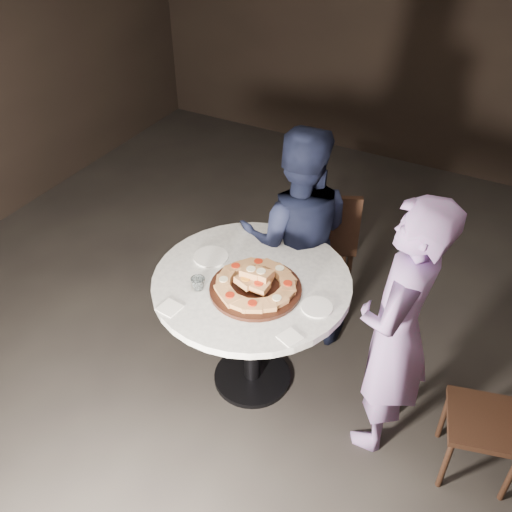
# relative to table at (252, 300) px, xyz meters

# --- Properties ---
(floor) EXTENTS (7.00, 7.00, 0.00)m
(floor) POSITION_rel_table_xyz_m (0.08, -0.10, -0.70)
(floor) COLOR black
(floor) RESTS_ON ground
(table) EXTENTS (1.43, 1.43, 0.86)m
(table) POSITION_rel_table_xyz_m (0.00, 0.00, 0.00)
(table) COLOR black
(table) RESTS_ON ground
(serving_board) EXTENTS (0.59, 0.59, 0.02)m
(serving_board) POSITION_rel_table_xyz_m (0.07, -0.08, 0.17)
(serving_board) COLOR black
(serving_board) RESTS_ON table
(focaccia_pile) EXTENTS (0.45, 0.46, 0.12)m
(focaccia_pile) POSITION_rel_table_xyz_m (0.06, -0.08, 0.21)
(focaccia_pile) COLOR #B67A46
(focaccia_pile) RESTS_ON serving_board
(plate_left) EXTENTS (0.25, 0.25, 0.01)m
(plate_left) POSITION_rel_table_xyz_m (-0.31, 0.06, 0.17)
(plate_left) COLOR white
(plate_left) RESTS_ON table
(plate_right) EXTENTS (0.17, 0.17, 0.01)m
(plate_right) POSITION_rel_table_xyz_m (0.42, -0.05, 0.16)
(plate_right) COLOR white
(plate_right) RESTS_ON table
(water_glass) EXTENTS (0.09, 0.09, 0.07)m
(water_glass) POSITION_rel_table_xyz_m (-0.22, -0.22, 0.20)
(water_glass) COLOR silver
(water_glass) RESTS_ON table
(napkin_near) EXTENTS (0.12, 0.12, 0.01)m
(napkin_near) POSITION_rel_table_xyz_m (-0.27, -0.42, 0.16)
(napkin_near) COLOR white
(napkin_near) RESTS_ON table
(napkin_far) EXTENTS (0.13, 0.13, 0.01)m
(napkin_far) POSITION_rel_table_xyz_m (0.39, -0.31, 0.16)
(napkin_far) COLOR white
(napkin_far) RESTS_ON table
(chair_far) EXTENTS (0.59, 0.60, 0.95)m
(chair_far) POSITION_rel_table_xyz_m (0.05, 1.00, -0.15)
(chair_far) COLOR black
(chair_far) RESTS_ON ground
(chair_right) EXTENTS (0.48, 0.47, 0.82)m
(chair_right) POSITION_rel_table_xyz_m (1.47, 0.04, -0.22)
(chair_right) COLOR black
(chair_right) RESTS_ON ground
(diner_navy) EXTENTS (0.93, 0.84, 1.55)m
(diner_navy) POSITION_rel_table_xyz_m (0.01, 0.58, 0.08)
(diner_navy) COLOR black
(diner_navy) RESTS_ON ground
(diner_teal) EXTENTS (0.40, 0.60, 1.63)m
(diner_teal) POSITION_rel_table_xyz_m (0.84, 0.02, 0.12)
(diner_teal) COLOR #7F66A2
(diner_teal) RESTS_ON ground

